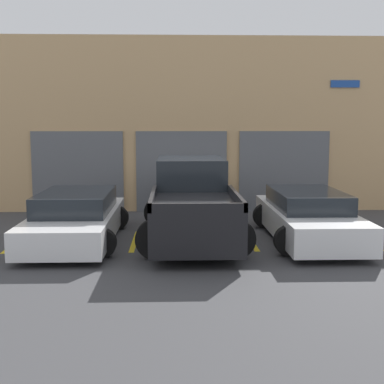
# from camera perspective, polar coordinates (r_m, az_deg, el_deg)

# --- Properties ---
(ground_plane) EXTENTS (28.00, 28.00, 0.00)m
(ground_plane) POSITION_cam_1_polar(r_m,az_deg,el_deg) (13.89, -0.11, -4.09)
(ground_plane) COLOR #3D3D3F
(shophouse_building) EXTENTS (17.65, 0.68, 5.40)m
(shophouse_building) POSITION_cam_1_polar(r_m,az_deg,el_deg) (16.90, -0.49, 7.05)
(shophouse_building) COLOR tan
(shophouse_building) RESTS_ON ground
(pickup_truck) EXTENTS (2.47, 5.31, 1.86)m
(pickup_truck) POSITION_cam_1_polar(r_m,az_deg,el_deg) (12.83, 0.02, -1.13)
(pickup_truck) COLOR black
(pickup_truck) RESTS_ON ground
(sedan_white) EXTENTS (2.20, 4.76, 1.17)m
(sedan_white) POSITION_cam_1_polar(r_m,az_deg,el_deg) (12.78, -12.28, -2.75)
(sedan_white) COLOR white
(sedan_white) RESTS_ON ground
(sedan_side) EXTENTS (2.17, 4.79, 1.17)m
(sedan_side) POSITION_cam_1_polar(r_m,az_deg,el_deg) (12.96, 12.25, -2.56)
(sedan_side) COLOR white
(sedan_side) RESTS_ON ground
(parking_stripe_far_left) EXTENTS (0.12, 2.20, 0.01)m
(parking_stripe_far_left) POSITION_cam_1_polar(r_m,az_deg,el_deg) (13.17, -18.12, -5.10)
(parking_stripe_far_left) COLOR gold
(parking_stripe_far_left) RESTS_ON ground
(parking_stripe_left) EXTENTS (0.12, 2.20, 0.01)m
(parking_stripe_left) POSITION_cam_1_polar(r_m,az_deg,el_deg) (12.68, -6.13, -5.24)
(parking_stripe_left) COLOR gold
(parking_stripe_left) RESTS_ON ground
(parking_stripe_centre) EXTENTS (0.12, 2.20, 0.01)m
(parking_stripe_centre) POSITION_cam_1_polar(r_m,az_deg,el_deg) (12.78, 6.24, -5.14)
(parking_stripe_centre) COLOR gold
(parking_stripe_centre) RESTS_ON ground
(parking_stripe_right) EXTENTS (0.12, 2.20, 0.01)m
(parking_stripe_right) POSITION_cam_1_polar(r_m,az_deg,el_deg) (13.44, 17.89, -4.84)
(parking_stripe_right) COLOR gold
(parking_stripe_right) RESTS_ON ground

